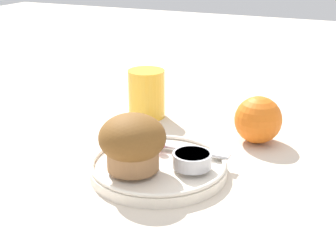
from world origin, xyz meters
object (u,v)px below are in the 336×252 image
Objects in this scene: orange_fruit at (258,120)px; juice_glass at (147,94)px; muffin at (132,142)px; butter_knife at (172,146)px.

juice_glass is (-0.22, 0.03, 0.01)m from orange_fruit.
juice_glass reaches higher than orange_fruit.
muffin reaches higher than butter_knife.
orange_fruit is (0.12, 0.20, -0.02)m from muffin.
muffin is 1.17× the size of orange_fruit.
muffin is at bearing -67.54° from juice_glass.
muffin is 0.50× the size of butter_knife.
orange_fruit is 0.22m from juice_glass.
juice_glass reaches higher than butter_knife.
orange_fruit is at bearing -8.65° from juice_glass.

